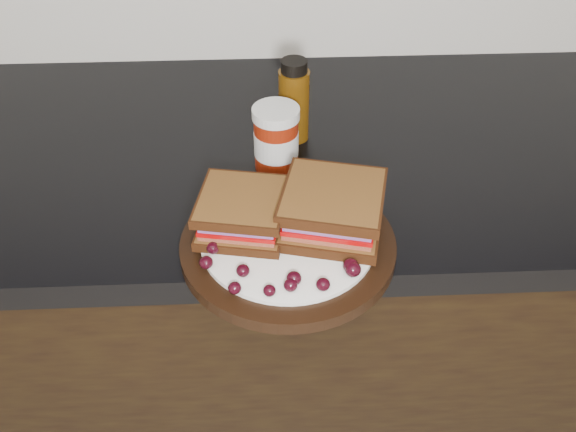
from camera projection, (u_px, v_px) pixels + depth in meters
name	position (u px, v px, depth m)	size (l,w,h in m)	color
base_cabinets	(248.00, 333.00, 1.33)	(3.96, 0.58, 0.86)	black
countertop	(237.00, 156.00, 1.04)	(3.98, 0.60, 0.04)	black
plate	(288.00, 246.00, 0.83)	(0.28, 0.28, 0.02)	black
sandwich_left	(242.00, 212.00, 0.82)	(0.11, 0.11, 0.05)	brown
sandwich_right	(332.00, 209.00, 0.82)	(0.13, 0.13, 0.06)	brown
grape_0	(206.00, 262.00, 0.78)	(0.02, 0.02, 0.02)	black
grape_1	(243.00, 271.00, 0.77)	(0.02, 0.02, 0.02)	black
grape_2	(235.00, 288.00, 0.75)	(0.02, 0.02, 0.01)	black
grape_3	(269.00, 291.00, 0.74)	(0.02, 0.02, 0.01)	black
grape_4	(294.00, 278.00, 0.76)	(0.02, 0.02, 0.02)	black
grape_5	(291.00, 285.00, 0.75)	(0.02, 0.02, 0.02)	black
grape_6	(323.00, 284.00, 0.75)	(0.02, 0.02, 0.02)	black
grape_7	(353.00, 269.00, 0.77)	(0.02, 0.02, 0.02)	black
grape_8	(351.00, 266.00, 0.77)	(0.02, 0.02, 0.02)	black
grape_9	(326.00, 242.00, 0.80)	(0.02, 0.02, 0.02)	black
grape_10	(348.00, 226.00, 0.83)	(0.02, 0.02, 0.02)	black
grape_11	(332.00, 225.00, 0.83)	(0.02, 0.02, 0.02)	black
grape_12	(332.00, 218.00, 0.84)	(0.02, 0.02, 0.02)	black
grape_13	(251.00, 208.00, 0.86)	(0.02, 0.02, 0.01)	black
grape_14	(226.00, 216.00, 0.84)	(0.02, 0.02, 0.02)	black
grape_15	(244.00, 231.00, 0.82)	(0.02, 0.02, 0.02)	black
grape_16	(213.00, 248.00, 0.80)	(0.02, 0.02, 0.02)	black
grape_17	(254.00, 215.00, 0.84)	(0.02, 0.02, 0.02)	black
grape_18	(228.00, 216.00, 0.84)	(0.02, 0.02, 0.02)	black
grape_19	(221.00, 232.00, 0.82)	(0.02, 0.02, 0.02)	black
condiment_jar	(276.00, 139.00, 0.95)	(0.07, 0.07, 0.10)	maroon
oil_bottle	(294.00, 100.00, 1.00)	(0.05, 0.05, 0.14)	#4E2D07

